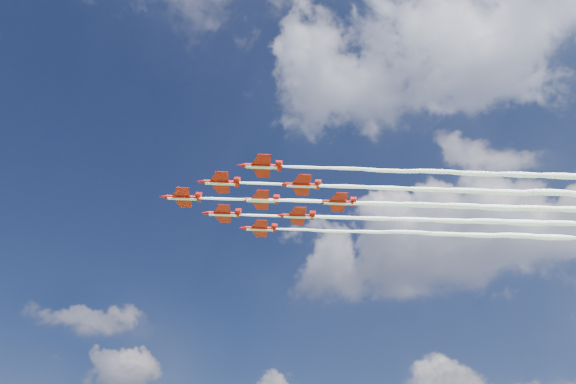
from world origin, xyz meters
name	(u,v)px	position (x,y,z in m)	size (l,w,h in m)	color
jet_lead	(347,202)	(16.42, 14.15, 88.13)	(83.12, 52.14, 2.79)	#A60D09
jet_row2_port	(391,188)	(29.38, 13.04, 88.13)	(83.12, 52.14, 2.79)	#A60D09
jet_row2_starb	(379,218)	(21.43, 26.16, 88.13)	(83.12, 52.14, 2.79)	#A60D09
jet_row3_port	(438,172)	(42.34, 11.92, 88.13)	(83.12, 52.14, 2.79)	#A60D09
jet_row3_centre	(423,205)	(34.39, 25.04, 88.13)	(83.12, 52.14, 2.79)	#A60D09
jet_row3_starb	(410,233)	(26.44, 38.16, 88.13)	(83.12, 52.14, 2.79)	#A60D09
jet_row4_port	(470,190)	(47.35, 23.92, 88.13)	(83.12, 52.14, 2.79)	#A60D09
jet_row4_starb	(452,220)	(39.40, 37.04, 88.13)	(83.12, 52.14, 2.79)	#A60D09
jet_tail	(498,207)	(52.35, 35.93, 88.13)	(83.12, 52.14, 2.79)	#A60D09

